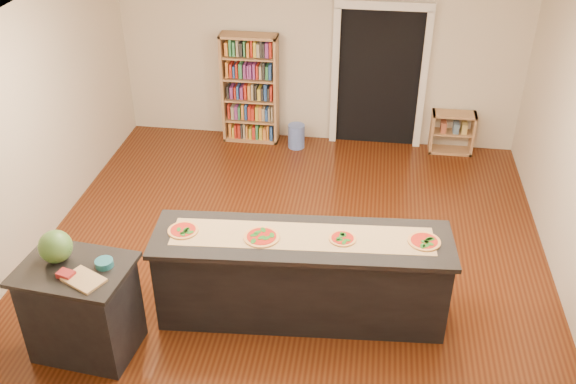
# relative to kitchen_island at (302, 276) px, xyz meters

# --- Properties ---
(room) EXTENTS (6.00, 7.00, 2.80)m
(room) POSITION_rel_kitchen_island_xyz_m (-0.25, 0.57, 0.91)
(room) COLOR beige
(room) RESTS_ON ground
(doorway) EXTENTS (1.40, 0.09, 2.21)m
(doorway) POSITION_rel_kitchen_island_xyz_m (0.65, 4.04, 0.71)
(doorway) COLOR black
(doorway) RESTS_ON room
(kitchen_island) EXTENTS (2.95, 0.80, 0.97)m
(kitchen_island) POSITION_rel_kitchen_island_xyz_m (0.00, 0.00, 0.00)
(kitchen_island) COLOR black
(kitchen_island) RESTS_ON ground
(side_counter) EXTENTS (1.01, 0.74, 1.00)m
(side_counter) POSITION_rel_kitchen_island_xyz_m (-2.00, -0.78, 0.01)
(side_counter) COLOR black
(side_counter) RESTS_ON ground
(bookshelf) EXTENTS (0.85, 0.30, 1.69)m
(bookshelf) POSITION_rel_kitchen_island_xyz_m (-1.27, 3.87, 0.36)
(bookshelf) COLOR tan
(bookshelf) RESTS_ON ground
(low_shelf) EXTENTS (0.64, 0.28, 0.64)m
(low_shelf) POSITION_rel_kitchen_island_xyz_m (1.80, 3.89, -0.17)
(low_shelf) COLOR tan
(low_shelf) RESTS_ON ground
(waste_bin) EXTENTS (0.25, 0.25, 0.37)m
(waste_bin) POSITION_rel_kitchen_island_xyz_m (-0.53, 3.71, -0.30)
(waste_bin) COLOR #5873C4
(waste_bin) RESTS_ON ground
(kraft_paper) EXTENTS (2.59, 0.64, 0.00)m
(kraft_paper) POSITION_rel_kitchen_island_xyz_m (-0.00, 0.02, 0.48)
(kraft_paper) COLOR #A78356
(kraft_paper) RESTS_ON kitchen_island
(watermelon) EXTENTS (0.31, 0.31, 0.31)m
(watermelon) POSITION_rel_kitchen_island_xyz_m (-2.17, -0.70, 0.66)
(watermelon) COLOR #144214
(watermelon) RESTS_ON side_counter
(cutting_board) EXTENTS (0.42, 0.37, 0.02)m
(cutting_board) POSITION_rel_kitchen_island_xyz_m (-1.82, -0.95, 0.52)
(cutting_board) COLOR tan
(cutting_board) RESTS_ON side_counter
(package_red) EXTENTS (0.17, 0.14, 0.05)m
(package_red) POSITION_rel_kitchen_island_xyz_m (-2.00, -0.92, 0.54)
(package_red) COLOR maroon
(package_red) RESTS_ON side_counter
(package_teal) EXTENTS (0.17, 0.17, 0.06)m
(package_teal) POSITION_rel_kitchen_island_xyz_m (-1.72, -0.72, 0.54)
(package_teal) COLOR #195966
(package_teal) RESTS_ON side_counter
(pizza_a) EXTENTS (0.29, 0.29, 0.02)m
(pizza_a) POSITION_rel_kitchen_island_xyz_m (-1.18, -0.06, 0.50)
(pizza_a) COLOR tan
(pizza_a) RESTS_ON kitchen_island
(pizza_b) EXTENTS (0.34, 0.34, 0.02)m
(pizza_b) POSITION_rel_kitchen_island_xyz_m (-0.39, -0.06, 0.50)
(pizza_b) COLOR tan
(pizza_b) RESTS_ON kitchen_island
(pizza_c) EXTENTS (0.28, 0.28, 0.02)m
(pizza_c) POSITION_rel_kitchen_island_xyz_m (0.39, 0.02, 0.50)
(pizza_c) COLOR tan
(pizza_c) RESTS_ON kitchen_island
(pizza_d) EXTENTS (0.33, 0.33, 0.02)m
(pizza_d) POSITION_rel_kitchen_island_xyz_m (1.17, 0.09, 0.50)
(pizza_d) COLOR tan
(pizza_d) RESTS_ON kitchen_island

